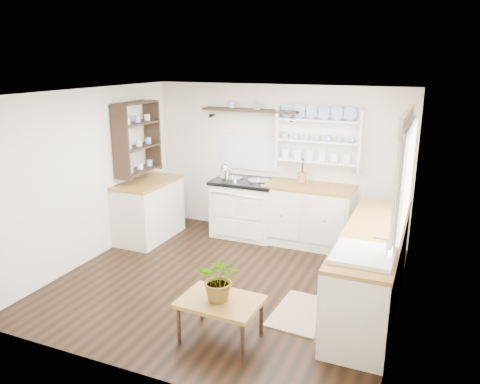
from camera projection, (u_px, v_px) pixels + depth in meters
name	position (u px, v px, depth m)	size (l,w,h in m)	color
floor	(227.00, 282.00, 5.80)	(4.00, 3.80, 0.01)	black
wall_back	(277.00, 161.00, 7.16)	(4.00, 0.02, 2.30)	beige
wall_right	(405.00, 214.00, 4.73)	(0.02, 3.80, 2.30)	beige
wall_left	(89.00, 176.00, 6.23)	(0.02, 3.80, 2.30)	beige
ceiling	(225.00, 93.00, 5.16)	(4.00, 3.80, 0.01)	white
window	(405.00, 171.00, 4.77)	(0.08, 1.55, 1.22)	white
aga_cooker	(245.00, 207.00, 7.21)	(0.99, 0.69, 0.91)	white
back_cabinets	(309.00, 214.00, 6.86)	(1.27, 0.63, 0.90)	beige
right_cabinets	(371.00, 267.00, 5.12)	(0.62, 2.43, 0.90)	beige
belfast_sink	(362.00, 266.00, 4.36)	(0.55, 0.60, 0.45)	white
left_cabinets	(149.00, 209.00, 7.10)	(0.62, 1.13, 0.90)	beige
plate_rack	(320.00, 138.00, 6.77)	(1.20, 0.22, 0.90)	white
high_shelf	(250.00, 111.00, 6.99)	(1.50, 0.29, 0.16)	black
left_shelving	(137.00, 137.00, 6.86)	(0.28, 0.80, 1.05)	black
kettle	(225.00, 171.00, 7.05)	(0.17, 0.17, 0.20)	silver
utensil_crock	(301.00, 177.00, 6.84)	(0.13, 0.13, 0.15)	#915935
center_table	(220.00, 304.00, 4.53)	(0.79, 0.58, 0.42)	brown
potted_plant	(220.00, 279.00, 4.45)	(0.41, 0.35, 0.45)	#3F7233
floor_rug	(301.00, 313.00, 5.08)	(0.55, 0.85, 0.02)	brown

